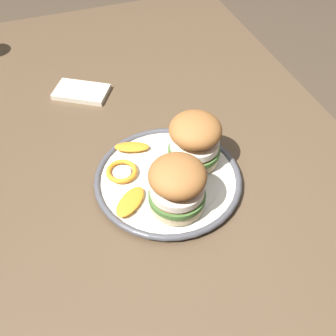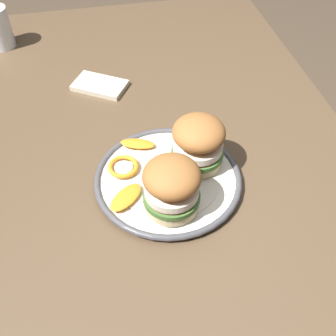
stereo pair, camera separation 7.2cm
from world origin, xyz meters
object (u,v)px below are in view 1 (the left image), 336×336
sandwich_half_left (195,139)px  sandwich_half_right (177,185)px  dinner_plate (168,179)px  dining_table (162,209)px

sandwich_half_left → sandwich_half_right: 0.12m
dinner_plate → sandwich_half_right: (-0.07, 0.01, 0.06)m
dinner_plate → sandwich_half_left: size_ratio=2.04×
sandwich_half_left → sandwich_half_right: same height
dinner_plate → sandwich_half_right: size_ratio=2.03×
sandwich_half_right → dinner_plate: bearing=-6.9°
dining_table → sandwich_half_right: bearing=179.7°
dining_table → sandwich_half_right: sandwich_half_right is taller
dinner_plate → sandwich_half_right: bearing=173.1°
dining_table → dinner_plate: 0.11m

